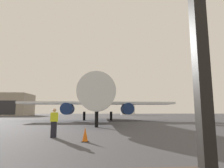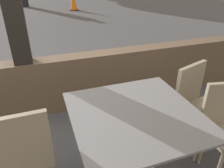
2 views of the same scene
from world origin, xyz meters
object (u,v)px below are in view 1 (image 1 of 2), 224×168
traffic_cone (85,135)px  distant_hangar (7,105)px  fuel_storage_tank (128,108)px  ground_crew_worker (54,122)px  airplane (98,101)px

traffic_cone → distant_hangar: (-38.20, 72.96, 4.15)m
traffic_cone → distant_hangar: bearing=117.6°
distant_hangar → fuel_storage_tank: size_ratio=2.83×
ground_crew_worker → distant_hangar: 80.01m
ground_crew_worker → distant_hangar: distant_hangar is taller
traffic_cone → fuel_storage_tank: (14.37, 81.21, 2.73)m
airplane → fuel_storage_tank: airplane is taller
airplane → ground_crew_worker: 20.19m
ground_crew_worker → fuel_storage_tank: bearing=78.4°
ground_crew_worker → distant_hangar: (-36.20, 71.26, 3.60)m
fuel_storage_tank → ground_crew_worker: bearing=-101.6°
ground_crew_worker → airplane: bearing=82.9°
airplane → ground_crew_worker: (-2.47, -19.89, -2.40)m
airplane → fuel_storage_tank: bearing=76.9°
fuel_storage_tank → airplane: bearing=-103.1°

